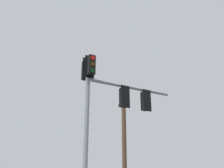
# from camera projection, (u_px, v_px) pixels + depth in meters

# --- Properties ---
(signal_mast_assembly) EXTENTS (2.43, 4.28, 7.46)m
(signal_mast_assembly) POSITION_uv_depth(u_px,v_px,m) (106.00, 105.00, 11.86)
(signal_mast_assembly) COLOR gray
(signal_mast_assembly) RESTS_ON ground
(utility_pole_wooden) EXTENTS (1.93, 1.39, 9.34)m
(utility_pole_wooden) POSITION_uv_depth(u_px,v_px,m) (124.00, 149.00, 20.78)
(utility_pole_wooden) COLOR #4C3823
(utility_pole_wooden) RESTS_ON ground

